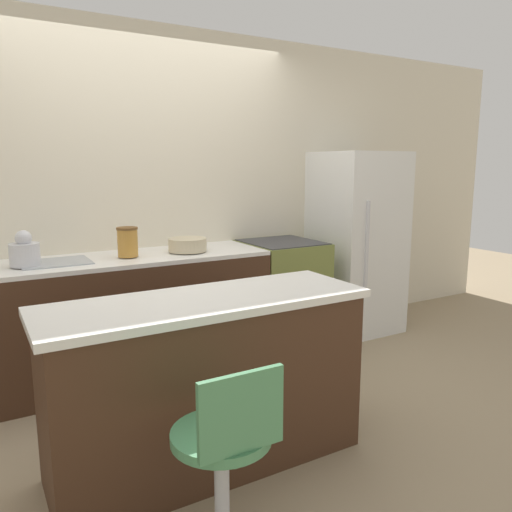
{
  "coord_description": "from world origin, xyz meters",
  "views": [
    {
      "loc": [
        -1.2,
        -3.17,
        1.53
      ],
      "look_at": [
        0.45,
        -0.32,
        0.93
      ],
      "focal_mm": 35.0,
      "sensor_mm": 36.0,
      "label": 1
    }
  ],
  "objects_px": {
    "kettle": "(25,252)",
    "mixing_bowl": "(187,245)",
    "stool_chair": "(225,467)",
    "refrigerator": "(356,243)",
    "oven_range": "(282,293)"
  },
  "relations": [
    {
      "from": "stool_chair",
      "to": "mixing_bowl",
      "type": "relative_size",
      "value": 2.88
    },
    {
      "from": "mixing_bowl",
      "to": "oven_range",
      "type": "bearing_deg",
      "value": 3.0
    },
    {
      "from": "kettle",
      "to": "mixing_bowl",
      "type": "distance_m",
      "value": 1.12
    },
    {
      "from": "refrigerator",
      "to": "kettle",
      "type": "distance_m",
      "value": 2.82
    },
    {
      "from": "oven_range",
      "to": "kettle",
      "type": "distance_m",
      "value": 2.07
    },
    {
      "from": "oven_range",
      "to": "kettle",
      "type": "bearing_deg",
      "value": -178.68
    },
    {
      "from": "oven_range",
      "to": "stool_chair",
      "type": "distance_m",
      "value": 2.47
    },
    {
      "from": "refrigerator",
      "to": "mixing_bowl",
      "type": "xyz_separation_m",
      "value": [
        -1.69,
        -0.03,
        0.12
      ]
    },
    {
      "from": "stool_chair",
      "to": "mixing_bowl",
      "type": "xyz_separation_m",
      "value": [
        0.64,
        1.9,
        0.55
      ]
    },
    {
      "from": "oven_range",
      "to": "refrigerator",
      "type": "distance_m",
      "value": 0.9
    },
    {
      "from": "stool_chair",
      "to": "oven_range",
      "type": "bearing_deg",
      "value": 51.94
    },
    {
      "from": "stool_chair",
      "to": "mixing_bowl",
      "type": "distance_m",
      "value": 2.08
    },
    {
      "from": "oven_range",
      "to": "mixing_bowl",
      "type": "height_order",
      "value": "mixing_bowl"
    },
    {
      "from": "mixing_bowl",
      "to": "kettle",
      "type": "bearing_deg",
      "value": 180.0
    },
    {
      "from": "refrigerator",
      "to": "stool_chair",
      "type": "height_order",
      "value": "refrigerator"
    }
  ]
}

